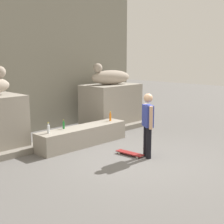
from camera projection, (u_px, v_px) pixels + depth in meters
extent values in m
plane|color=#605E5B|center=(130.00, 159.00, 8.31)|extent=(40.00, 40.00, 0.00)
cube|color=gray|center=(29.00, 55.00, 11.04)|extent=(9.32, 0.60, 5.23)
cube|color=gray|center=(111.00, 105.00, 11.98)|extent=(2.03, 1.33, 1.56)
sphere|color=#A79988|center=(0.00, 72.00, 8.74)|extent=(0.32, 0.32, 0.32)
ellipsoid|color=#A79988|center=(111.00, 77.00, 11.80)|extent=(1.68, 0.87, 0.52)
sphere|color=#A79988|center=(98.00, 68.00, 11.43)|extent=(0.32, 0.32, 0.32)
cube|color=gray|center=(83.00, 136.00, 9.53)|extent=(2.98, 0.65, 0.56)
cylinder|color=black|center=(146.00, 141.00, 8.47)|extent=(0.14, 0.14, 0.82)
cylinder|color=black|center=(149.00, 143.00, 8.28)|extent=(0.14, 0.14, 0.82)
cube|color=#333F99|center=(148.00, 116.00, 8.25)|extent=(0.36, 0.41, 0.56)
sphere|color=tan|center=(148.00, 98.00, 8.17)|extent=(0.23, 0.23, 0.23)
cylinder|color=tan|center=(145.00, 115.00, 8.47)|extent=(0.09, 0.09, 0.58)
cylinder|color=tan|center=(151.00, 118.00, 8.04)|extent=(0.09, 0.09, 0.58)
cube|color=maroon|center=(130.00, 153.00, 8.58)|extent=(0.26, 0.81, 0.02)
cylinder|color=white|center=(140.00, 156.00, 8.45)|extent=(0.03, 0.06, 0.06)
cylinder|color=white|center=(137.00, 157.00, 8.34)|extent=(0.03, 0.06, 0.06)
cylinder|color=white|center=(122.00, 152.00, 8.83)|extent=(0.03, 0.06, 0.06)
cylinder|color=white|center=(119.00, 153.00, 8.73)|extent=(0.03, 0.06, 0.06)
cylinder|color=#1E722D|center=(64.00, 125.00, 9.19)|extent=(0.06, 0.06, 0.19)
cylinder|color=#1E722D|center=(64.00, 121.00, 9.17)|extent=(0.03, 0.03, 0.06)
cylinder|color=yellow|center=(63.00, 120.00, 9.17)|extent=(0.03, 0.03, 0.01)
cylinder|color=orange|center=(110.00, 117.00, 10.29)|extent=(0.07, 0.07, 0.24)
cylinder|color=orange|center=(110.00, 113.00, 10.27)|extent=(0.03, 0.03, 0.06)
cylinder|color=yellow|center=(110.00, 111.00, 10.26)|extent=(0.04, 0.04, 0.01)
cylinder|color=silver|center=(48.00, 129.00, 8.67)|extent=(0.07, 0.07, 0.22)
cylinder|color=silver|center=(48.00, 124.00, 8.64)|extent=(0.03, 0.03, 0.06)
cylinder|color=yellow|center=(48.00, 123.00, 8.64)|extent=(0.04, 0.04, 0.01)
cube|color=gray|center=(72.00, 139.00, 9.94)|extent=(6.85, 0.50, 0.17)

